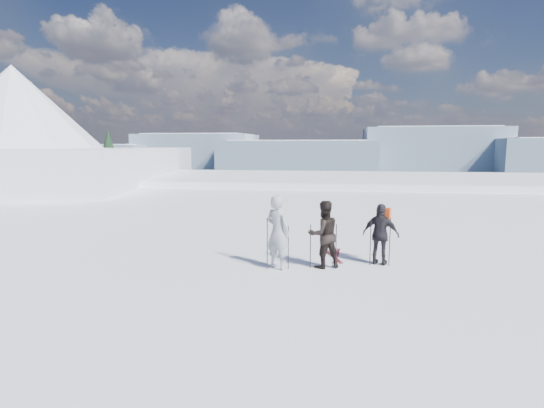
{
  "coord_description": "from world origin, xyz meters",
  "views": [
    {
      "loc": [
        0.29,
        -8.71,
        3.21
      ],
      "look_at": [
        -1.5,
        3.0,
        1.58
      ],
      "focal_mm": 28.0,
      "sensor_mm": 36.0,
      "label": 1
    }
  ],
  "objects_px": {
    "skier_dark": "(324,234)",
    "skier_pack": "(381,234)",
    "skis_loose": "(334,256)",
    "skier_grey": "(278,232)"
  },
  "relations": [
    {
      "from": "skier_dark",
      "to": "skier_pack",
      "type": "bearing_deg",
      "value": 171.92
    },
    {
      "from": "skier_pack",
      "to": "skis_loose",
      "type": "bearing_deg",
      "value": -10.96
    },
    {
      "from": "skier_dark",
      "to": "skier_grey",
      "type": "bearing_deg",
      "value": -12.94
    },
    {
      "from": "skis_loose",
      "to": "skier_grey",
      "type": "bearing_deg",
      "value": -134.8
    },
    {
      "from": "skier_pack",
      "to": "skis_loose",
      "type": "height_order",
      "value": "skier_pack"
    },
    {
      "from": "skier_grey",
      "to": "skier_dark",
      "type": "height_order",
      "value": "skier_grey"
    },
    {
      "from": "skier_grey",
      "to": "skier_pack",
      "type": "height_order",
      "value": "skier_grey"
    },
    {
      "from": "skier_grey",
      "to": "skier_pack",
      "type": "bearing_deg",
      "value": -132.23
    },
    {
      "from": "skier_dark",
      "to": "skier_pack",
      "type": "height_order",
      "value": "skier_dark"
    },
    {
      "from": "skier_grey",
      "to": "skier_dark",
      "type": "distance_m",
      "value": 1.22
    }
  ]
}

